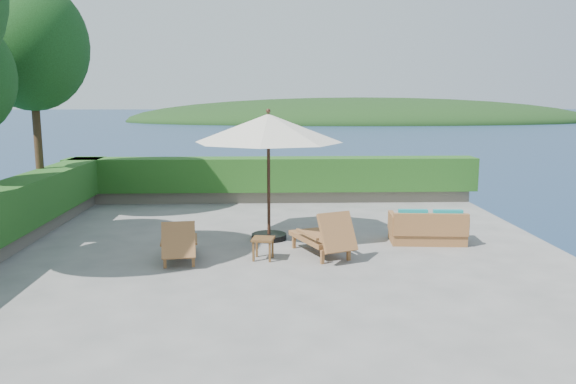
{
  "coord_description": "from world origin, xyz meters",
  "views": [
    {
      "loc": [
        -0.14,
        -11.33,
        3.14
      ],
      "look_at": [
        0.3,
        0.8,
        1.1
      ],
      "focal_mm": 35.0,
      "sensor_mm": 36.0,
      "label": 1
    }
  ],
  "objects_px": {
    "patio_umbrella": "(268,129)",
    "side_table": "(263,242)",
    "wicker_loveseat": "(428,229)",
    "lounge_left": "(179,243)",
    "lounge_right": "(324,236)"
  },
  "relations": [
    {
      "from": "lounge_left",
      "to": "side_table",
      "type": "height_order",
      "value": "lounge_left"
    },
    {
      "from": "side_table",
      "to": "wicker_loveseat",
      "type": "height_order",
      "value": "wicker_loveseat"
    },
    {
      "from": "lounge_right",
      "to": "wicker_loveseat",
      "type": "height_order",
      "value": "lounge_right"
    },
    {
      "from": "patio_umbrella",
      "to": "side_table",
      "type": "xyz_separation_m",
      "value": [
        -0.12,
        -1.6,
        -2.1
      ]
    },
    {
      "from": "patio_umbrella",
      "to": "wicker_loveseat",
      "type": "distance_m",
      "value": 4.1
    },
    {
      "from": "patio_umbrella",
      "to": "lounge_left",
      "type": "xyz_separation_m",
      "value": [
        -1.74,
        -1.66,
        -2.1
      ]
    },
    {
      "from": "patio_umbrella",
      "to": "side_table",
      "type": "relative_size",
      "value": 7.48
    },
    {
      "from": "patio_umbrella",
      "to": "lounge_right",
      "type": "height_order",
      "value": "patio_umbrella"
    },
    {
      "from": "wicker_loveseat",
      "to": "lounge_right",
      "type": "bearing_deg",
      "value": -153.71
    },
    {
      "from": "side_table",
      "to": "patio_umbrella",
      "type": "bearing_deg",
      "value": 85.79
    },
    {
      "from": "lounge_right",
      "to": "wicker_loveseat",
      "type": "bearing_deg",
      "value": -1.34
    },
    {
      "from": "patio_umbrella",
      "to": "side_table",
      "type": "distance_m",
      "value": 2.65
    },
    {
      "from": "patio_umbrella",
      "to": "wicker_loveseat",
      "type": "height_order",
      "value": "patio_umbrella"
    },
    {
      "from": "lounge_left",
      "to": "lounge_right",
      "type": "bearing_deg",
      "value": -2.29
    },
    {
      "from": "side_table",
      "to": "wicker_loveseat",
      "type": "bearing_deg",
      "value": 17.68
    }
  ]
}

